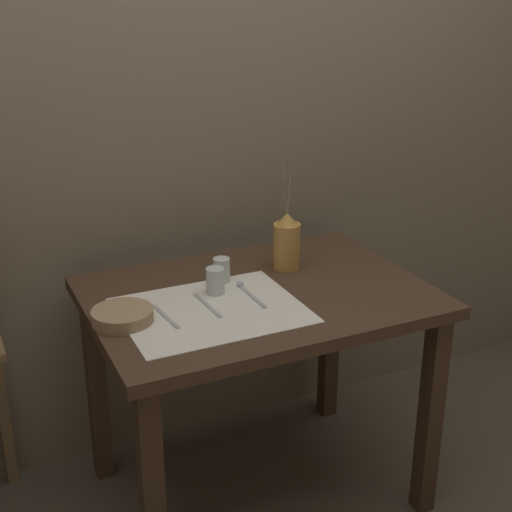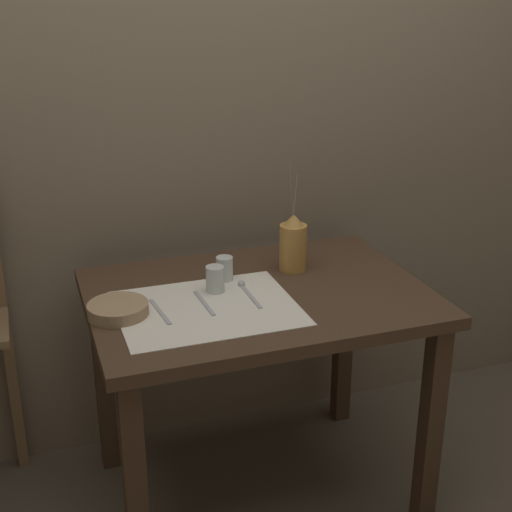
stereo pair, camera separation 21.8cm
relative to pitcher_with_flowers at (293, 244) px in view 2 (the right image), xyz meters
name	(u,v)px [view 2 (the right image)]	position (x,y,z in m)	size (l,w,h in m)	color
ground_plane	(258,489)	(-0.17, -0.13, -0.85)	(12.00, 12.00, 0.00)	brown
stone_wall_back	(213,124)	(-0.17, 0.35, 0.35)	(7.00, 0.06, 2.40)	#7A6B56
wooden_table	(258,324)	(-0.17, -0.13, -0.21)	(1.05, 0.75, 0.76)	#422D1E
linen_cloth	(207,308)	(-0.35, -0.20, -0.09)	(0.53, 0.42, 0.00)	silver
pitcher_with_flowers	(293,244)	(0.00, 0.00, 0.00)	(0.09, 0.09, 0.38)	#B7843D
wooden_bowl	(118,310)	(-0.61, -0.16, -0.07)	(0.18, 0.18, 0.04)	#9E7F5B
glass_tumbler_near	(215,279)	(-0.30, -0.10, -0.05)	(0.06, 0.06, 0.08)	silver
glass_tumbler_far	(224,269)	(-0.24, -0.02, -0.05)	(0.05, 0.05, 0.08)	silver
fork_inner	(160,312)	(-0.49, -0.19, -0.09)	(0.03, 0.18, 0.00)	#A8A8AD
fork_outer	(204,303)	(-0.36, -0.17, -0.09)	(0.02, 0.18, 0.00)	#A8A8AD
spoon_inner	(245,289)	(-0.21, -0.12, -0.08)	(0.02, 0.19, 0.02)	#A8A8AD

